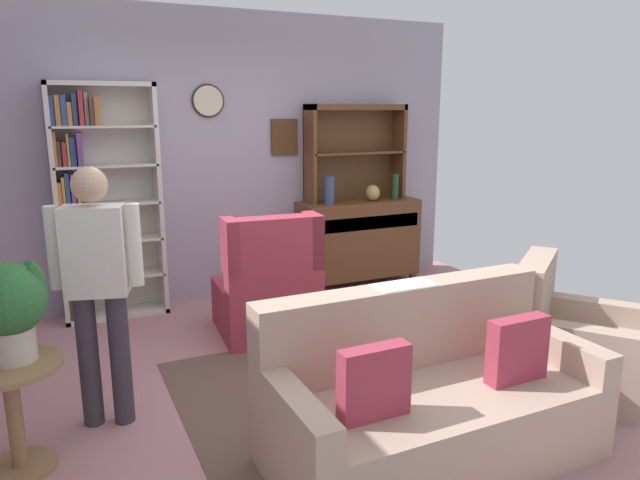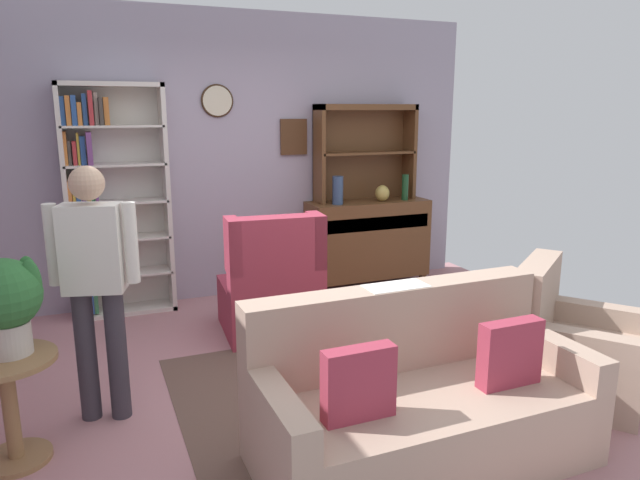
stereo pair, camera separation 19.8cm
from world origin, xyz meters
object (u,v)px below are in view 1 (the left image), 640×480
Objects in this scene: sideboard_hutch at (355,139)px; vase_tall at (329,190)px; coffee_table at (396,339)px; sideboard at (358,238)px; wingback_chair at (268,291)px; armchair_floral at (570,347)px; bottle_wine at (395,187)px; vase_round at (373,193)px; couch_floral at (428,401)px; plant_stand at (13,405)px; book_stack at (393,334)px; person_reading at (98,280)px; potted_plant_large at (8,304)px; bookshelf at (99,199)px.

sideboard_hutch reaches higher than vase_tall.
sideboard_hutch is 1.38× the size of coffee_table.
wingback_chair reaches higher than sideboard.
coffee_table is at bearing -104.16° from vase_tall.
bottle_wine is at bearing 84.98° from armchair_floral.
vase_round reaches higher than coffee_table.
wingback_chair is (-1.39, -1.08, -1.18)m from sideboard_hutch.
plant_stand is (-2.04, 0.78, 0.06)m from couch_floral.
armchair_floral is (0.16, -2.83, -1.27)m from sideboard_hutch.
bottle_wine reaches higher than book_stack.
coffee_table is at bearing -116.09° from vase_round.
person_reading reaches higher than couch_floral.
potted_plant_large is at bearing 177.87° from coffee_table.
person_reading is (-2.36, -1.81, -0.16)m from vase_tall.
bottle_wine is at bearing -4.95° from vase_round.
sideboard_hutch is at bearing 35.94° from person_reading.
vase_tall reaches higher than vase_round.
coffee_table is (-1.09, 0.48, 0.06)m from armchair_floral.
bottle_wine is at bearing -12.89° from sideboard.
bottle_wine is (0.39, -0.09, 0.55)m from sideboard.
wingback_chair is 1.35m from coffee_table.
person_reading is (-2.75, -2.00, -0.65)m from sideboard_hutch.
potted_plant_large is (-3.59, -2.07, -0.15)m from bottle_wine.
vase_round is 0.16× the size of armchair_floral.
sideboard_hutch is 1.82× the size of plant_stand.
vase_round is at bearing 63.11° from book_stack.
coffee_table is at bearing -11.06° from person_reading.
armchair_floral is at bearing -15.94° from person_reading.
armchair_floral is at bearing -95.02° from bottle_wine.
sideboard_hutch is at bearing 35.51° from plant_stand.
vase_round is at bearing 32.27° from person_reading.
potted_plant_large reaches higher than coffee_table.
couch_floral is 2.00m from person_reading.
vase_tall is at bearing 74.56° from couch_floral.
vase_round reaches higher than sideboard.
sideboard is 1.24× the size of wingback_chair.
bottle_wine is 2.10m from wingback_chair.
vase_round is 2.51m from coffee_table.
bookshelf is 1.91× the size of sideboard_hutch.
sideboard_hutch is at bearing 126.48° from vase_round.
sideboard_hutch is 2.80m from coffee_table.
vase_round is 0.21× the size of coffee_table.
person_reading is at bearing -145.57° from sideboard.
potted_plant_large is at bearing -148.61° from person_reading.
sideboard is at bearing -90.00° from sideboard_hutch.
sideboard_hutch is at bearing 25.89° from vase_tall.
person_reading reaches higher than wingback_chair.
bookshelf reaches higher than sideboard_hutch.
vase_round is 3.27m from couch_floral.
vase_round is 1.02× the size of book_stack.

